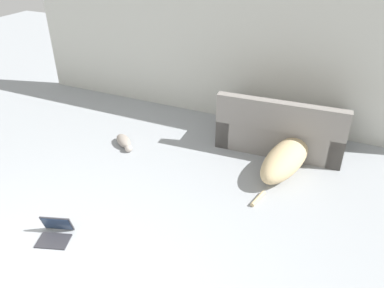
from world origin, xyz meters
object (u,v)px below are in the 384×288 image
(cat, at_px, (124,142))
(couch, at_px, (281,130))
(laptop_open, at_px, (56,231))
(dog, at_px, (288,157))

(cat, bearing_deg, couch, 62.19)
(couch, xyz_separation_m, laptop_open, (-1.77, -2.88, -0.21))
(couch, xyz_separation_m, dog, (0.23, -0.56, -0.08))
(laptop_open, bearing_deg, cat, 82.61)
(couch, bearing_deg, cat, 20.34)
(dog, relative_size, laptop_open, 4.28)
(cat, bearing_deg, laptop_open, -40.13)
(couch, xyz_separation_m, cat, (-2.16, -0.95, -0.22))
(couch, distance_m, laptop_open, 3.38)
(couch, bearing_deg, laptop_open, 55.06)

